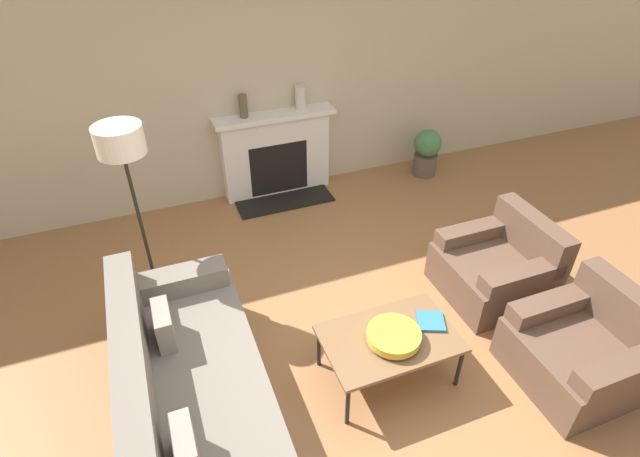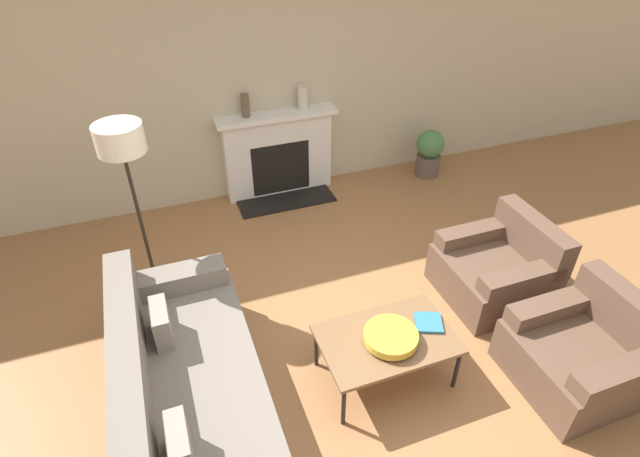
{
  "view_description": "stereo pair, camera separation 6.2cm",
  "coord_description": "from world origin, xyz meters",
  "px_view_note": "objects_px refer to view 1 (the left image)",
  "views": [
    {
      "loc": [
        -1.31,
        -2.28,
        3.21
      ],
      "look_at": [
        0.08,
        1.3,
        0.45
      ],
      "focal_mm": 28.0,
      "sensor_mm": 36.0,
      "label": 1
    },
    {
      "loc": [
        -1.25,
        -2.3,
        3.21
      ],
      "look_at": [
        0.08,
        1.3,
        0.45
      ],
      "focal_mm": 28.0,
      "sensor_mm": 36.0,
      "label": 2
    }
  ],
  "objects_px": {
    "fireplace": "(276,155)",
    "mantel_vase_center_left": "(300,98)",
    "armchair_near": "(584,349)",
    "bowl": "(394,336)",
    "potted_plant": "(427,151)",
    "mantel_vase_left": "(243,106)",
    "couch": "(191,400)",
    "coffee_table": "(390,340)",
    "book": "(431,321)",
    "floor_lamp": "(124,157)",
    "armchair_far": "(498,267)"
  },
  "relations": [
    {
      "from": "fireplace",
      "to": "couch",
      "type": "relative_size",
      "value": 0.62
    },
    {
      "from": "book",
      "to": "bowl",
      "type": "bearing_deg",
      "value": -147.45
    },
    {
      "from": "couch",
      "to": "bowl",
      "type": "bearing_deg",
      "value": -94.69
    },
    {
      "from": "mantel_vase_left",
      "to": "couch",
      "type": "bearing_deg",
      "value": -111.89
    },
    {
      "from": "floor_lamp",
      "to": "mantel_vase_left",
      "type": "distance_m",
      "value": 1.88
    },
    {
      "from": "mantel_vase_center_left",
      "to": "book",
      "type": "bearing_deg",
      "value": -90.04
    },
    {
      "from": "armchair_near",
      "to": "bowl",
      "type": "distance_m",
      "value": 1.47
    },
    {
      "from": "armchair_near",
      "to": "mantel_vase_center_left",
      "type": "bearing_deg",
      "value": -163.61
    },
    {
      "from": "armchair_near",
      "to": "potted_plant",
      "type": "relative_size",
      "value": 1.43
    },
    {
      "from": "book",
      "to": "potted_plant",
      "type": "xyz_separation_m",
      "value": [
        1.58,
        2.66,
        -0.11
      ]
    },
    {
      "from": "armchair_near",
      "to": "bowl",
      "type": "height_order",
      "value": "armchair_near"
    },
    {
      "from": "couch",
      "to": "coffee_table",
      "type": "relative_size",
      "value": 2.26
    },
    {
      "from": "bowl",
      "to": "armchair_near",
      "type": "bearing_deg",
      "value": -19.42
    },
    {
      "from": "mantel_vase_center_left",
      "to": "couch",
      "type": "bearing_deg",
      "value": -122.22
    },
    {
      "from": "book",
      "to": "couch",
      "type": "bearing_deg",
      "value": -158.96
    },
    {
      "from": "couch",
      "to": "bowl",
      "type": "relative_size",
      "value": 5.64
    },
    {
      "from": "floor_lamp",
      "to": "mantel_vase_left",
      "type": "xyz_separation_m",
      "value": [
        1.25,
        1.38,
        -0.29
      ]
    },
    {
      "from": "coffee_table",
      "to": "book",
      "type": "height_order",
      "value": "book"
    },
    {
      "from": "couch",
      "to": "potted_plant",
      "type": "bearing_deg",
      "value": -52.54
    },
    {
      "from": "bowl",
      "to": "mantel_vase_left",
      "type": "height_order",
      "value": "mantel_vase_left"
    },
    {
      "from": "fireplace",
      "to": "mantel_vase_center_left",
      "type": "height_order",
      "value": "mantel_vase_center_left"
    },
    {
      "from": "armchair_near",
      "to": "bowl",
      "type": "relative_size",
      "value": 2.19
    },
    {
      "from": "fireplace",
      "to": "bowl",
      "type": "distance_m",
      "value": 2.98
    },
    {
      "from": "armchair_near",
      "to": "potted_plant",
      "type": "xyz_separation_m",
      "value": [
        0.55,
        3.2,
        0.05
      ]
    },
    {
      "from": "mantel_vase_left",
      "to": "potted_plant",
      "type": "xyz_separation_m",
      "value": [
        2.23,
        -0.28,
        -0.82
      ]
    },
    {
      "from": "couch",
      "to": "mantel_vase_center_left",
      "type": "xyz_separation_m",
      "value": [
        1.81,
        2.87,
        0.84
      ]
    },
    {
      "from": "mantel_vase_left",
      "to": "coffee_table",
      "type": "bearing_deg",
      "value": -84.2
    },
    {
      "from": "armchair_far",
      "to": "book",
      "type": "height_order",
      "value": "armchair_far"
    },
    {
      "from": "armchair_near",
      "to": "mantel_vase_left",
      "type": "height_order",
      "value": "mantel_vase_left"
    },
    {
      "from": "coffee_table",
      "to": "bowl",
      "type": "height_order",
      "value": "bowl"
    },
    {
      "from": "mantel_vase_left",
      "to": "potted_plant",
      "type": "relative_size",
      "value": 0.42
    },
    {
      "from": "coffee_table",
      "to": "floor_lamp",
      "type": "xyz_separation_m",
      "value": [
        -1.55,
        1.57,
        1.03
      ]
    },
    {
      "from": "armchair_near",
      "to": "armchair_far",
      "type": "bearing_deg",
      "value": 180.0
    },
    {
      "from": "couch",
      "to": "potted_plant",
      "type": "relative_size",
      "value": 3.7
    },
    {
      "from": "fireplace",
      "to": "floor_lamp",
      "type": "distance_m",
      "value": 2.29
    },
    {
      "from": "armchair_near",
      "to": "mantel_vase_left",
      "type": "bearing_deg",
      "value": -154.23
    },
    {
      "from": "floor_lamp",
      "to": "coffee_table",
      "type": "bearing_deg",
      "value": -45.38
    },
    {
      "from": "mantel_vase_left",
      "to": "book",
      "type": "bearing_deg",
      "value": -77.43
    },
    {
      "from": "fireplace",
      "to": "mantel_vase_center_left",
      "type": "relative_size",
      "value": 5.27
    },
    {
      "from": "fireplace",
      "to": "armchair_near",
      "type": "distance_m",
      "value": 3.72
    },
    {
      "from": "floor_lamp",
      "to": "couch",
      "type": "bearing_deg",
      "value": -86.17
    },
    {
      "from": "fireplace",
      "to": "couch",
      "type": "xyz_separation_m",
      "value": [
        -1.49,
        -2.86,
        -0.19
      ]
    },
    {
      "from": "couch",
      "to": "coffee_table",
      "type": "bearing_deg",
      "value": -93.17
    },
    {
      "from": "coffee_table",
      "to": "potted_plant",
      "type": "distance_m",
      "value": 3.3
    },
    {
      "from": "fireplace",
      "to": "couch",
      "type": "distance_m",
      "value": 3.23
    },
    {
      "from": "mantel_vase_center_left",
      "to": "potted_plant",
      "type": "distance_m",
      "value": 1.8
    },
    {
      "from": "couch",
      "to": "mantel_vase_left",
      "type": "relative_size",
      "value": 8.76
    },
    {
      "from": "armchair_far",
      "to": "floor_lamp",
      "type": "height_order",
      "value": "floor_lamp"
    },
    {
      "from": "fireplace",
      "to": "bowl",
      "type": "height_order",
      "value": "fireplace"
    },
    {
      "from": "floor_lamp",
      "to": "armchair_far",
      "type": "bearing_deg",
      "value": -20.01
    }
  ]
}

